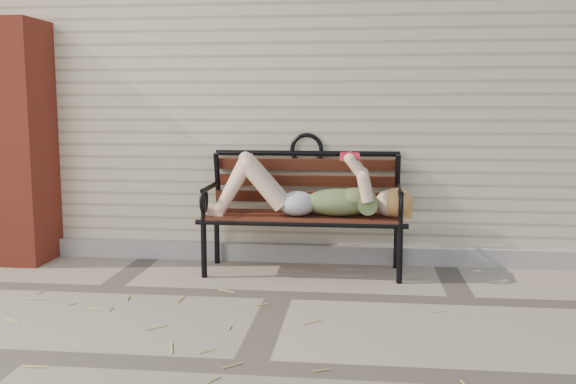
# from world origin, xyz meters

# --- Properties ---
(ground) EXTENTS (80.00, 80.00, 0.00)m
(ground) POSITION_xyz_m (0.00, 0.00, 0.00)
(ground) COLOR gray
(ground) RESTS_ON ground
(house_wall) EXTENTS (8.00, 4.00, 3.00)m
(house_wall) POSITION_xyz_m (0.00, 3.00, 1.50)
(house_wall) COLOR beige
(house_wall) RESTS_ON ground
(foundation_strip) EXTENTS (8.00, 0.10, 0.15)m
(foundation_strip) POSITION_xyz_m (0.00, 0.97, 0.07)
(foundation_strip) COLOR #B0A99F
(foundation_strip) RESTS_ON ground
(brick_pillar) EXTENTS (0.50, 0.50, 2.00)m
(brick_pillar) POSITION_xyz_m (-2.30, 0.75, 1.00)
(brick_pillar) COLOR #A33524
(brick_pillar) RESTS_ON ground
(garden_bench) EXTENTS (1.68, 0.67, 1.09)m
(garden_bench) POSITION_xyz_m (0.11, 0.72, 0.61)
(garden_bench) COLOR black
(garden_bench) RESTS_ON ground
(reading_woman) EXTENTS (1.58, 0.36, 0.50)m
(reading_woman) POSITION_xyz_m (0.12, 0.59, 0.65)
(reading_woman) COLOR #0A2F47
(reading_woman) RESTS_ON ground
(straw_scatter) EXTENTS (2.99, 1.71, 0.01)m
(straw_scatter) POSITION_xyz_m (-0.25, -0.75, 0.01)
(straw_scatter) COLOR #C9BF62
(straw_scatter) RESTS_ON ground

